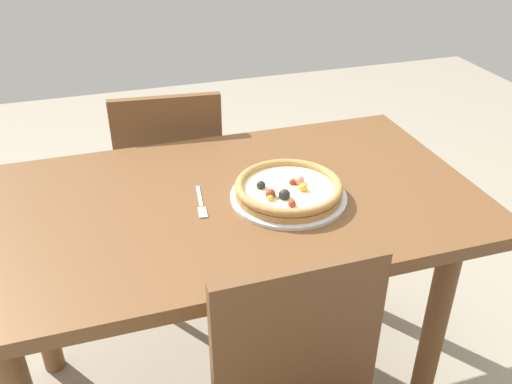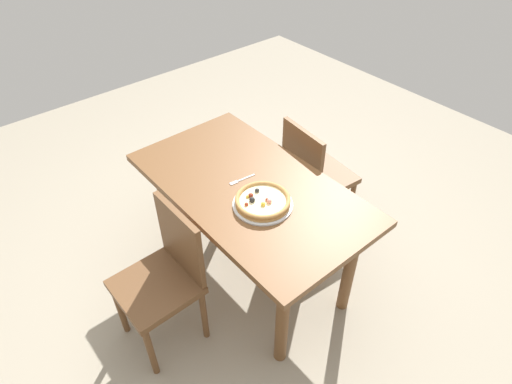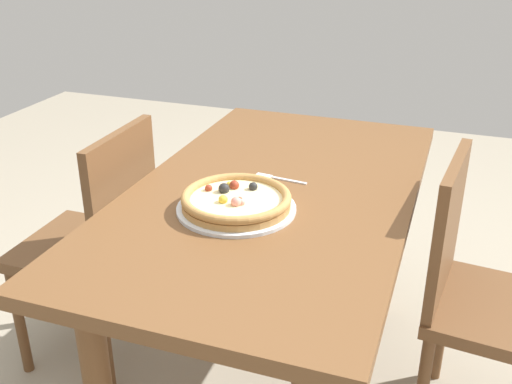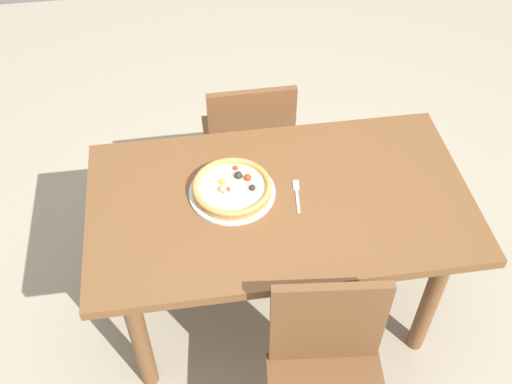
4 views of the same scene
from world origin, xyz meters
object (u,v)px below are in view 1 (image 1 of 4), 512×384
object	(u,v)px
fork	(201,204)
plate	(288,196)
pizza	(289,189)
chair_near	(171,182)
dining_table	(225,231)

from	to	relation	value
fork	plate	bearing A→B (deg)	87.72
pizza	fork	xyz separation A→B (m)	(0.24, -0.04, -0.03)
chair_near	plate	world-z (taller)	chair_near
pizza	chair_near	bearing A→B (deg)	-70.57
plate	fork	world-z (taller)	plate
chair_near	pizza	distance (m)	0.77
chair_near	pizza	bearing A→B (deg)	-64.69
chair_near	pizza	xyz separation A→B (m)	(-0.23, 0.66, 0.30)
dining_table	plate	bearing A→B (deg)	163.38
chair_near	dining_table	bearing A→B (deg)	-78.30
dining_table	chair_near	xyz separation A→B (m)	(0.06, -0.61, -0.16)
pizza	dining_table	bearing A→B (deg)	-16.86
pizza	fork	world-z (taller)	pizza
pizza	plate	bearing A→B (deg)	-132.91
dining_table	plate	size ratio (longest dim) A/B	4.41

